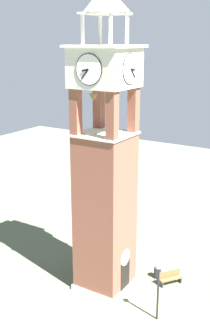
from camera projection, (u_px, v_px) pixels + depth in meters
name	position (u px, v px, depth m)	size (l,w,h in m)	color
ground	(105.00, 285.00, 28.25)	(80.00, 80.00, 0.00)	#5B664C
clock_tower	(105.00, 175.00, 25.95)	(3.66, 3.66, 19.09)	brown
park_bench	(170.00, 278.00, 28.26)	(1.56, 1.28, 0.95)	brown
lamp_post	(158.00, 281.00, 24.08)	(0.36, 0.36, 3.70)	black
trash_bin	(158.00, 273.00, 29.04)	(0.52, 0.52, 0.80)	#2D2D33
shrub_near_entry	(123.00, 251.00, 32.12)	(0.88, 0.88, 0.73)	#234C28
shrub_left_of_tower	(88.00, 262.00, 30.33)	(0.86, 0.86, 0.91)	#234C28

